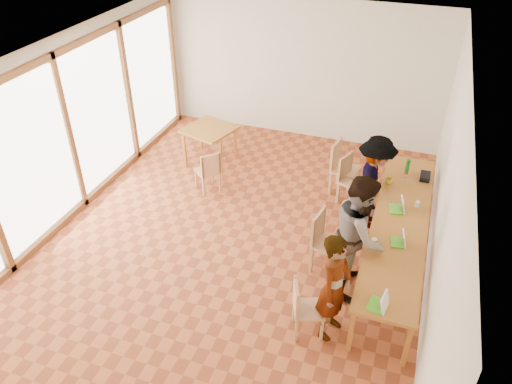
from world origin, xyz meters
TOP-DOWN VIEW (x-y plane):
  - ground at (0.00, 0.00)m, footprint 8.00×8.00m
  - wall_back at (0.00, 4.00)m, footprint 6.00×0.10m
  - wall_front at (0.00, -4.00)m, footprint 6.00×0.10m
  - wall_right at (3.00, 0.00)m, footprint 0.10×8.00m
  - window_wall at (-2.96, 0.00)m, footprint 0.10×8.00m
  - ceiling at (0.00, 0.00)m, footprint 6.00×8.00m
  - communal_table at (2.50, 0.31)m, footprint 0.80×4.00m
  - side_table at (-1.42, 2.21)m, footprint 0.90×0.90m
  - chair_near at (1.50, -1.52)m, footprint 0.49×0.49m
  - chair_mid at (1.47, -0.18)m, footprint 0.52×0.52m
  - chair_far at (1.28, 2.00)m, footprint 0.53×0.53m
  - chair_empty at (1.50, 1.71)m, footprint 0.55×0.55m
  - chair_spare at (-0.96, 1.14)m, footprint 0.55×0.55m
  - person_near at (1.86, -1.39)m, footprint 0.50×0.65m
  - person_mid at (2.00, -0.43)m, footprint 0.79×0.97m
  - person_far at (1.98, 1.14)m, footprint 0.71×1.12m
  - laptop_near at (2.44, -1.49)m, footprint 0.26×0.29m
  - laptop_mid at (2.55, -0.20)m, footprint 0.23×0.26m
  - laptop_far at (2.45, 0.60)m, footprint 0.26×0.29m
  - yellow_mug at (2.20, 1.31)m, footprint 0.15×0.15m
  - green_bottle at (2.45, 1.72)m, footprint 0.07×0.07m
  - clear_glass at (2.70, 0.80)m, footprint 0.07×0.07m
  - condiment_cup at (2.20, -0.30)m, footprint 0.08×0.08m
  - pink_phone at (2.45, 1.65)m, footprint 0.05×0.10m
  - black_pouch at (2.76, 1.67)m, footprint 0.16×0.26m

SIDE VIEW (x-z plane):
  - ground at x=0.00m, z-range 0.00..0.00m
  - chair_near at x=1.50m, z-range 0.28..0.72m
  - chair_spare at x=-0.96m, z-range 0.29..0.74m
  - chair_empty at x=1.50m, z-range 0.32..0.81m
  - chair_mid at x=1.47m, z-range 0.34..0.85m
  - chair_far at x=1.28m, z-range 0.35..0.88m
  - side_table at x=-1.42m, z-range 0.29..1.04m
  - communal_table at x=2.50m, z-range 0.33..1.08m
  - pink_phone at x=2.45m, z-range 0.75..0.76m
  - condiment_cup at x=2.20m, z-range 0.75..0.81m
  - person_near at x=1.86m, z-range 0.00..1.57m
  - clear_glass at x=2.70m, z-range 0.75..0.84m
  - black_pouch at x=2.76m, z-range 0.75..0.84m
  - yellow_mug at x=2.20m, z-range 0.75..0.85m
  - laptop_mid at x=2.55m, z-range 0.71..0.90m
  - laptop_near at x=2.44m, z-range 0.70..0.92m
  - laptop_far at x=2.45m, z-range 0.70..0.92m
  - person_far at x=1.98m, z-range 0.00..1.64m
  - green_bottle at x=2.45m, z-range 0.75..1.03m
  - person_mid at x=2.00m, z-range 0.00..1.86m
  - wall_back at x=0.00m, z-range 0.00..3.00m
  - wall_front at x=0.00m, z-range 0.00..3.00m
  - wall_right at x=3.00m, z-range 0.00..3.00m
  - window_wall at x=-2.96m, z-range 0.00..3.00m
  - ceiling at x=0.00m, z-range 3.00..3.04m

